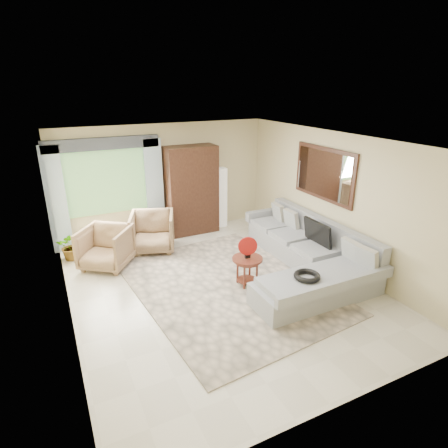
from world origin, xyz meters
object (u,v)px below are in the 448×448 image
armoire (192,190)px  floor_lamp (221,197)px  armchair_left (106,248)px  potted_plant (71,245)px  coffee_table (247,271)px  armchair_right (153,232)px  sectional_sofa (307,257)px  tv_screen (317,233)px

armoire → floor_lamp: bearing=4.3°
armchair_left → potted_plant: 0.90m
armchair_left → armoire: bearing=61.0°
potted_plant → floor_lamp: floor_lamp is taller
coffee_table → armoire: 2.98m
armchair_right → armoire: size_ratio=0.44×
potted_plant → armoire: (2.82, 0.34, 0.75)m
coffee_table → armchair_right: (-1.09, 2.24, 0.14)m
coffee_table → potted_plant: potted_plant is taller
armoire → potted_plant: bearing=-173.2°
armchair_right → floor_lamp: floor_lamp is taller
armchair_right → sectional_sofa: bearing=-23.4°
sectional_sofa → potted_plant: (-4.05, 2.56, 0.02)m
tv_screen → armchair_right: 3.47m
sectional_sofa → armchair_left: (-3.46, 1.89, 0.13)m
sectional_sofa → armoire: size_ratio=1.65×
armchair_right → armoire: bearing=48.2°
sectional_sofa → potted_plant: bearing=147.7°
sectional_sofa → armchair_left: size_ratio=3.82×
armchair_left → armoire: armoire is taller
armchair_right → floor_lamp: bearing=39.2°
coffee_table → floor_lamp: size_ratio=0.36×
armchair_left → armoire: 2.53m
armchair_left → floor_lamp: floor_lamp is taller
tv_screen → potted_plant: 5.00m
tv_screen → potted_plant: tv_screen is taller
armchair_left → tv_screen: bearing=10.7°
coffee_table → floor_lamp: bearing=73.2°
armoire → tv_screen: bearing=-62.0°
potted_plant → floor_lamp: bearing=6.3°
sectional_sofa → coffee_table: sectional_sofa is taller
tv_screen → armchair_right: (-2.68, 2.18, -0.30)m
sectional_sofa → armoire: bearing=113.1°
sectional_sofa → floor_lamp: bearing=98.3°
armoire → coffee_table: bearing=-91.7°
potted_plant → armchair_left: bearing=-48.9°
sectional_sofa → tv_screen: 0.52m
coffee_table → armoire: bearing=88.3°
armchair_right → floor_lamp: 2.12m
sectional_sofa → floor_lamp: size_ratio=2.31×
tv_screen → armchair_left: (-3.73, 1.81, -0.31)m
potted_plant → armoire: size_ratio=0.29×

